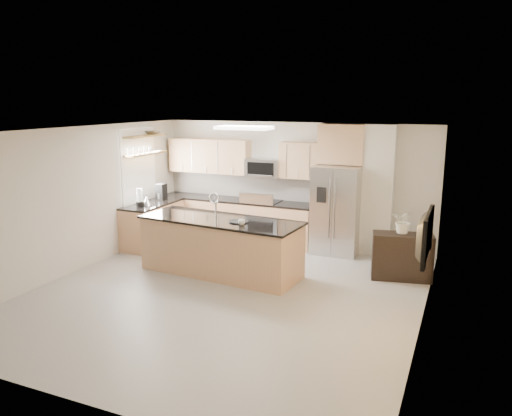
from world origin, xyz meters
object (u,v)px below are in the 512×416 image
at_px(credenza, 402,257).
at_px(kettle, 147,200).
at_px(platter, 239,221).
at_px(refrigerator, 337,210).
at_px(range, 262,222).
at_px(bowl, 152,132).
at_px(island, 221,246).
at_px(microwave, 264,168).
at_px(flower_vase, 404,215).
at_px(coffee_maker, 161,192).
at_px(cup, 242,222).
at_px(blender, 140,199).
at_px(television, 419,235).

height_order(credenza, kettle, kettle).
bearing_deg(platter, kettle, 161.30).
bearing_deg(credenza, refrigerator, 132.02).
xyz_separation_m(range, bowl, (-2.25, -0.68, 1.92)).
bearing_deg(bowl, island, -30.91).
relative_size(microwave, flower_vase, 1.18).
bearing_deg(range, refrigerator, -1.60).
bearing_deg(coffee_maker, island, -32.62).
xyz_separation_m(cup, coffee_maker, (-2.70, 1.64, 0.04)).
relative_size(coffee_maker, bowl, 0.83).
distance_m(range, blender, 2.62).
xyz_separation_m(coffee_maker, flower_vase, (5.18, -0.37, 0.05)).
bearing_deg(flower_vase, television, -78.52).
height_order(flower_vase, television, television).
distance_m(platter, blender, 2.64).
bearing_deg(range, coffee_maker, -161.99).
bearing_deg(coffee_maker, platter, -29.84).
relative_size(microwave, television, 0.71).
distance_m(credenza, cup, 2.85).
relative_size(platter, bowl, 0.83).
xyz_separation_m(cup, blender, (-2.68, 0.85, 0.04)).
height_order(refrigerator, island, refrigerator).
bearing_deg(island, blender, 169.29).
xyz_separation_m(island, platter, (0.39, -0.08, 0.51)).
bearing_deg(kettle, bowl, 109.63).
bearing_deg(cup, range, 104.65).
bearing_deg(blender, television, -16.40).
xyz_separation_m(refrigerator, cup, (-1.05, -2.28, 0.16)).
height_order(platter, blender, blender).
height_order(bowl, flower_vase, bowl).
xyz_separation_m(blender, coffee_maker, (-0.02, 0.80, 0.00)).
distance_m(credenza, coffee_maker, 5.25).
xyz_separation_m(microwave, blender, (-2.07, -1.60, -0.55)).
height_order(kettle, bowl, bowl).
relative_size(range, platter, 3.31).
bearing_deg(refrigerator, island, -127.92).
bearing_deg(kettle, blender, -106.57).
bearing_deg(range, bowl, -163.24).
distance_m(refrigerator, flower_vase, 1.76).
relative_size(platter, television, 0.32).
relative_size(range, cup, 9.64).
bearing_deg(television, cup, 74.64).
bearing_deg(platter, island, 168.37).
xyz_separation_m(cup, platter, (-0.13, 0.17, -0.04)).
bearing_deg(bowl, range, 16.76).
bearing_deg(range, platter, -77.62).
height_order(microwave, flower_vase, microwave).
bearing_deg(microwave, coffee_maker, -158.98).
height_order(microwave, platter, microwave).
bearing_deg(cup, microwave, 103.93).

